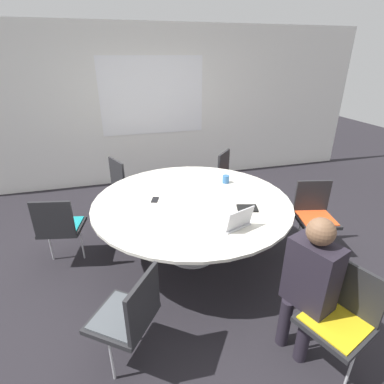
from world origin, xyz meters
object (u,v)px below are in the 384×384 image
Objects in this scene: laptop at (235,222)px; handbag at (200,190)px; chair_3 at (126,181)px; chair_5 at (129,313)px; chair_2 at (231,175)px; person_0 at (310,278)px; chair_0 at (341,313)px; chair_4 at (59,225)px; chair_1 at (315,212)px; spiral_notebook at (247,208)px; cell_phone at (155,200)px; coffee_cup at (226,179)px.

handbag is at bearing -118.54° from laptop.
chair_5 is (-0.17, -2.54, 0.00)m from chair_3.
person_0 reaches higher than chair_2.
chair_4 is (-2.11, 1.88, 0.00)m from chair_0.
chair_5 is (-2.27, -0.96, 0.00)m from chair_1.
chair_4 is (-2.90, 0.51, 0.00)m from chair_1.
chair_0 reaches higher than spiral_notebook.
chair_0 is 2.78m from chair_2.
handbag is (0.96, 1.35, -0.60)m from cell_phone.
chair_2 is at bearing -131.65° from laptop.
chair_5 reaches higher than spiral_notebook.
person_0 is at bearing 64.37° from chair_1.
coffee_cup is at bearing -16.50° from chair_0.
laptop is at bearing 0.63° from chair_3.
spiral_notebook reaches higher than cell_phone.
laptop reaches higher than chair_2.
chair_3 is (-1.59, 0.20, 0.00)m from chair_2.
cell_phone is at bearing 11.35° from chair_0.
chair_2 is 2.94m from chair_5.
person_0 is 12.39× the size of coffee_cup.
chair_3 is 2.55m from chair_5.
chair_2 is at bearing 73.33° from spiral_notebook.
chair_1 is at bearing 5.79° from spiral_notebook.
person_0 is (-0.16, 0.20, 0.19)m from chair_0.
chair_2 is at bearing -57.21° from chair_1.
chair_4 is at bearing -148.72° from handbag.
chair_3 is at bearing -173.24° from handbag.
spiral_notebook is 1.92m from handbag.
chair_0 is at bearing -86.73° from coffee_cup.
chair_0 is 3.13m from handbag.
spiral_notebook is at bearing -20.48° from chair_5.
person_0 is at bearing 19.02° from chair_0.
chair_4 is at bearing 162.81° from spiral_notebook.
handbag is (2.01, 1.22, -0.37)m from chair_4.
chair_0 is 3.24m from chair_3.
cell_phone is (-1.35, -1.01, 0.23)m from chair_2.
person_0 is (1.95, -1.69, 0.19)m from chair_4.
chair_2 reaches higher than cell_phone.
chair_2 is 2.56m from chair_4.
chair_5 is 1.42m from cell_phone.
chair_5 is 0.71× the size of person_0.
person_0 is (1.15, -2.77, 0.19)m from chair_3.
person_0 is 1.80m from cell_phone.
laptop reaches higher than coffee_cup.
laptop reaches higher than chair_1.
chair_2 is at bearing -25.67° from chair_0.
spiral_notebook is (-0.00, 1.08, 0.04)m from person_0.
chair_5 is 2.38× the size of handbag.
chair_0 reaches higher than coffee_cup.
handbag is at bearing 89.30° from coffee_cup.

